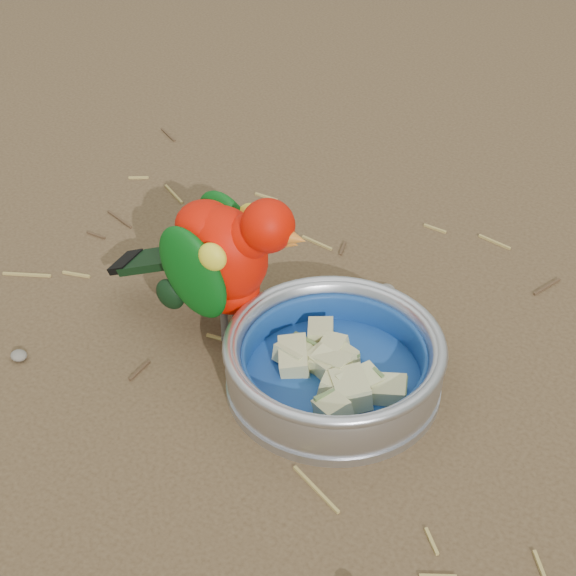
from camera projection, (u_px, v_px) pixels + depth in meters
The scene contains 6 objects.
ground at pixel (319, 348), 0.96m from camera, with size 60.00×60.00×0.00m, color brown.
food_bowl at pixel (333, 380), 0.91m from camera, with size 0.22×0.22×0.02m, color #B2B2BA.
bowl_wall at pixel (334, 359), 0.89m from camera, with size 0.22×0.22×0.04m, color #B2B2BA, non-canonical shape.
fruit_wedges at pixel (334, 364), 0.89m from camera, with size 0.13×0.13×0.03m, color #BFBE81, non-canonical shape.
lory_parrot at pixel (224, 266), 0.93m from camera, with size 0.10×0.22×0.17m, color red, non-canonical shape.
ground_debris at pixel (362, 329), 0.98m from camera, with size 0.90×0.80×0.01m, color #A78E49, non-canonical shape.
Camera 1 is at (0.36, -0.63, 0.64)m, focal length 55.00 mm.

